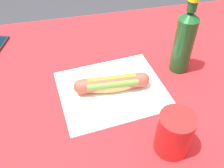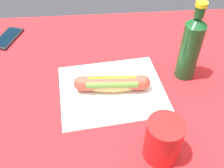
# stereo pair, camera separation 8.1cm
# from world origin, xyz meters

# --- Properties ---
(dining_table) EXTENTS (1.21, 0.86, 0.73)m
(dining_table) POSITION_xyz_m (0.00, 0.00, 0.60)
(dining_table) COLOR brown
(dining_table) RESTS_ON ground
(paper_wrapper) EXTENTS (0.35, 0.31, 0.01)m
(paper_wrapper) POSITION_xyz_m (0.07, 0.06, 0.73)
(paper_wrapper) COLOR white
(paper_wrapper) RESTS_ON dining_table
(hot_dog) EXTENTS (0.24, 0.06, 0.05)m
(hot_dog) POSITION_xyz_m (0.07, 0.06, 0.76)
(hot_dog) COLOR tan
(hot_dog) RESTS_ON paper_wrapper
(soda_bottle) EXTENTS (0.07, 0.07, 0.26)m
(soda_bottle) POSITION_xyz_m (-0.18, -0.00, 0.84)
(soda_bottle) COLOR #14471E
(soda_bottle) RESTS_ON dining_table
(drinking_cup) EXTENTS (0.09, 0.09, 0.12)m
(drinking_cup) POSITION_xyz_m (-0.04, 0.29, 0.79)
(drinking_cup) COLOR red
(drinking_cup) RESTS_ON dining_table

